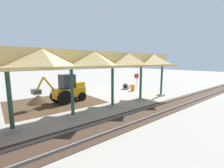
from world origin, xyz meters
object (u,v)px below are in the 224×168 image
stop_sign (136,78)px  concrete_pipe (127,86)px  backhoe (68,90)px  traffic_barrel (133,88)px

stop_sign → concrete_pipe: size_ratio=1.60×
stop_sign → backhoe: 10.78m
backhoe → traffic_barrel: size_ratio=5.80×
stop_sign → concrete_pipe: stop_sign is taller
concrete_pipe → traffic_barrel: (0.52, 1.74, -0.02)m
backhoe → concrete_pipe: (-9.87, -1.65, -0.80)m
backhoe → traffic_barrel: (-9.35, 0.09, -0.82)m
backhoe → stop_sign: bearing=-177.3°
stop_sign → traffic_barrel: size_ratio=2.61×
stop_sign → concrete_pipe: (0.89, -1.15, -1.23)m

